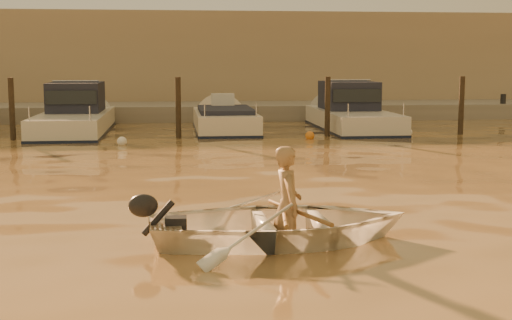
{
  "coord_description": "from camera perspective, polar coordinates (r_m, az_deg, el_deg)",
  "views": [
    {
      "loc": [
        -0.39,
        -9.74,
        2.56
      ],
      "look_at": [
        1.11,
        3.02,
        0.75
      ],
      "focal_mm": 50.0,
      "sensor_mm": 36.0,
      "label": 1
    }
  ],
  "objects": [
    {
      "name": "person",
      "position": [
        10.1,
        2.55,
        -3.57
      ],
      "size": [
        0.43,
        0.63,
        1.67
      ],
      "primitive_type": "imported",
      "rotation": [
        0.0,
        0.0,
        1.62
      ],
      "color": "#98744C",
      "rests_on": "dinghy"
    },
    {
      "name": "piling_2",
      "position": [
        23.6,
        -6.23,
        3.95
      ],
      "size": [
        0.18,
        0.18,
        2.2
      ],
      "primitive_type": "cylinder",
      "color": "#2D2319",
      "rests_on": "ground_plane"
    },
    {
      "name": "moored_boat_2",
      "position": [
        26.04,
        -14.34,
        3.52
      ],
      "size": [
        2.28,
        7.65,
        1.75
      ],
      "primitive_type": null,
      "color": "silver",
      "rests_on": "ground_plane"
    },
    {
      "name": "oar_port",
      "position": [
        10.15,
        3.38,
        -4.17
      ],
      "size": [
        0.59,
        2.05,
        0.13
      ],
      "primitive_type": "cylinder",
      "rotation": [
        1.54,
        0.0,
        0.26
      ],
      "color": "brown",
      "rests_on": "dinghy"
    },
    {
      "name": "moored_boat_4",
      "position": [
        26.65,
        7.73,
        3.79
      ],
      "size": [
        2.33,
        7.16,
        1.75
      ],
      "primitive_type": null,
      "color": "beige",
      "rests_on": "ground_plane"
    },
    {
      "name": "quay",
      "position": [
        31.33,
        -5.97,
        3.57
      ],
      "size": [
        52.0,
        4.0,
        1.0
      ],
      "primitive_type": "cube",
      "color": "gray",
      "rests_on": "ground_plane"
    },
    {
      "name": "fender_d",
      "position": [
        23.32,
        4.33,
        1.95
      ],
      "size": [
        0.3,
        0.3,
        0.3
      ],
      "primitive_type": "sphere",
      "color": "orange",
      "rests_on": "ground_plane"
    },
    {
      "name": "piling_3",
      "position": [
        24.16,
        5.74,
        4.05
      ],
      "size": [
        0.18,
        0.18,
        2.2
      ],
      "primitive_type": "cylinder",
      "color": "#2D2319",
      "rests_on": "ground_plane"
    },
    {
      "name": "moored_boat_3",
      "position": [
        25.91,
        -2.5,
        2.85
      ],
      "size": [
        2.12,
        6.09,
        0.95
      ],
      "primitive_type": null,
      "color": "beige",
      "rests_on": "ground_plane"
    },
    {
      "name": "oar_starboard",
      "position": [
        10.11,
        2.27,
        -4.21
      ],
      "size": [
        0.33,
        2.09,
        0.13
      ],
      "primitive_type": "cylinder",
      "rotation": [
        1.54,
        0.0,
        -0.13
      ],
      "color": "brown",
      "rests_on": "dinghy"
    },
    {
      "name": "piling_1",
      "position": [
        24.14,
        -18.94,
        3.65
      ],
      "size": [
        0.18,
        0.18,
        2.2
      ],
      "primitive_type": "cylinder",
      "color": "#2D2319",
      "rests_on": "ground_plane"
    },
    {
      "name": "fender_e",
      "position": [
        24.84,
        12.06,
        2.17
      ],
      "size": [
        0.3,
        0.3,
        0.3
      ],
      "primitive_type": "sphere",
      "color": "white",
      "rests_on": "ground_plane"
    },
    {
      "name": "fender_c",
      "position": [
        22.0,
        -10.67,
        1.47
      ],
      "size": [
        0.3,
        0.3,
        0.3
      ],
      "primitive_type": "sphere",
      "color": "white",
      "rests_on": "ground_plane"
    },
    {
      "name": "piling_4",
      "position": [
        25.58,
        16.1,
        3.99
      ],
      "size": [
        0.18,
        0.18,
        2.2
      ],
      "primitive_type": "cylinder",
      "color": "#2D2319",
      "rests_on": "ground_plane"
    },
    {
      "name": "waterfront_building",
      "position": [
        36.74,
        -6.14,
        7.73
      ],
      "size": [
        46.0,
        7.0,
        4.8
      ],
      "primitive_type": "cube",
      "color": "#9E8466",
      "rests_on": "quay"
    },
    {
      "name": "dinghy",
      "position": [
        10.14,
        1.98,
        -5.08
      ],
      "size": [
        3.82,
        2.81,
        0.77
      ],
      "primitive_type": "imported",
      "rotation": [
        0.0,
        0.0,
        1.62
      ],
      "color": "white",
      "rests_on": "ground_plane"
    },
    {
      "name": "ground_plane",
      "position": [
        10.08,
        -4.29,
        -6.72
      ],
      "size": [
        160.0,
        160.0,
        0.0
      ],
      "primitive_type": "plane",
      "color": "olive",
      "rests_on": "ground"
    },
    {
      "name": "outboard_motor",
      "position": [
        9.95,
        -6.55,
        -5.28
      ],
      "size": [
        0.92,
        0.44,
        0.7
      ],
      "primitive_type": null,
      "rotation": [
        0.0,
        0.0,
        0.05
      ],
      "color": "black",
      "rests_on": "dinghy"
    }
  ]
}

